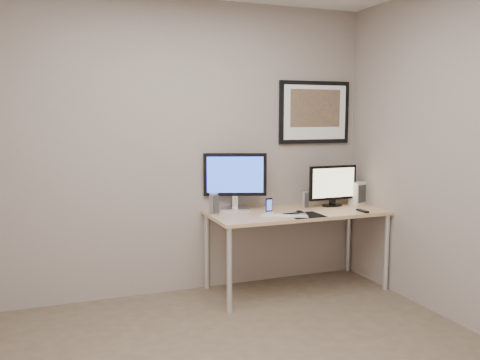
{
  "coord_description": "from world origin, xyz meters",
  "views": [
    {
      "loc": [
        -1.09,
        -2.69,
        1.58
      ],
      "look_at": [
        0.35,
        1.1,
        1.07
      ],
      "focal_mm": 38.0,
      "sensor_mm": 36.0,
      "label": 1
    }
  ],
  "objects_px": {
    "monitor_large": "(235,179)",
    "speaker_left": "(214,204)",
    "keyboard": "(284,216)",
    "phone_dock": "(269,206)",
    "desk": "(297,218)",
    "fan_unit": "(357,193)",
    "speaker_right": "(304,200)",
    "framed_art": "(315,112)",
    "monitor_tv": "(333,185)"
  },
  "relations": [
    {
      "from": "desk",
      "to": "framed_art",
      "type": "relative_size",
      "value": 2.13
    },
    {
      "from": "fan_unit",
      "to": "keyboard",
      "type": "bearing_deg",
      "value": 178.44
    },
    {
      "from": "framed_art",
      "to": "speaker_right",
      "type": "distance_m",
      "value": 0.87
    },
    {
      "from": "speaker_left",
      "to": "phone_dock",
      "type": "bearing_deg",
      "value": -25.75
    },
    {
      "from": "desk",
      "to": "monitor_large",
      "type": "xyz_separation_m",
      "value": [
        -0.5,
        0.25,
        0.35
      ]
    },
    {
      "from": "speaker_left",
      "to": "phone_dock",
      "type": "relative_size",
      "value": 1.37
    },
    {
      "from": "speaker_right",
      "to": "keyboard",
      "type": "height_order",
      "value": "speaker_right"
    },
    {
      "from": "speaker_right",
      "to": "phone_dock",
      "type": "distance_m",
      "value": 0.42
    },
    {
      "from": "monitor_large",
      "to": "fan_unit",
      "type": "relative_size",
      "value": 2.53
    },
    {
      "from": "monitor_large",
      "to": "speaker_left",
      "type": "relative_size",
      "value": 2.93
    },
    {
      "from": "keyboard",
      "to": "phone_dock",
      "type": "bearing_deg",
      "value": 130.63
    },
    {
      "from": "desk",
      "to": "framed_art",
      "type": "xyz_separation_m",
      "value": [
        0.35,
        0.33,
        0.96
      ]
    },
    {
      "from": "monitor_tv",
      "to": "phone_dock",
      "type": "bearing_deg",
      "value": -172.18
    },
    {
      "from": "framed_art",
      "to": "monitor_tv",
      "type": "distance_m",
      "value": 0.73
    },
    {
      "from": "monitor_tv",
      "to": "keyboard",
      "type": "height_order",
      "value": "monitor_tv"
    },
    {
      "from": "framed_art",
      "to": "phone_dock",
      "type": "height_order",
      "value": "framed_art"
    },
    {
      "from": "keyboard",
      "to": "framed_art",
      "type": "bearing_deg",
      "value": 67.87
    },
    {
      "from": "speaker_left",
      "to": "monitor_tv",
      "type": "bearing_deg",
      "value": -11.3
    },
    {
      "from": "monitor_tv",
      "to": "speaker_right",
      "type": "bearing_deg",
      "value": 179.23
    },
    {
      "from": "monitor_large",
      "to": "keyboard",
      "type": "relative_size",
      "value": 1.35
    },
    {
      "from": "framed_art",
      "to": "monitor_tv",
      "type": "height_order",
      "value": "framed_art"
    },
    {
      "from": "desk",
      "to": "keyboard",
      "type": "distance_m",
      "value": 0.32
    },
    {
      "from": "fan_unit",
      "to": "phone_dock",
      "type": "bearing_deg",
      "value": 167.11
    },
    {
      "from": "desk",
      "to": "framed_art",
      "type": "distance_m",
      "value": 1.07
    },
    {
      "from": "monitor_large",
      "to": "speaker_left",
      "type": "height_order",
      "value": "monitor_large"
    },
    {
      "from": "monitor_tv",
      "to": "speaker_left",
      "type": "xyz_separation_m",
      "value": [
        -1.18,
        0.01,
        -0.11
      ]
    },
    {
      "from": "monitor_large",
      "to": "framed_art",
      "type": "bearing_deg",
      "value": 24.68
    },
    {
      "from": "desk",
      "to": "fan_unit",
      "type": "relative_size",
      "value": 7.31
    },
    {
      "from": "framed_art",
      "to": "speaker_left",
      "type": "distance_m",
      "value": 1.38
    },
    {
      "from": "keyboard",
      "to": "desk",
      "type": "bearing_deg",
      "value": 66.96
    },
    {
      "from": "framed_art",
      "to": "fan_unit",
      "type": "xyz_separation_m",
      "value": [
        0.37,
        -0.22,
        -0.78
      ]
    },
    {
      "from": "speaker_right",
      "to": "fan_unit",
      "type": "distance_m",
      "value": 0.6
    },
    {
      "from": "fan_unit",
      "to": "speaker_right",
      "type": "bearing_deg",
      "value": 161.42
    },
    {
      "from": "desk",
      "to": "speaker_right",
      "type": "distance_m",
      "value": 0.22
    },
    {
      "from": "monitor_tv",
      "to": "speaker_left",
      "type": "height_order",
      "value": "monitor_tv"
    },
    {
      "from": "fan_unit",
      "to": "framed_art",
      "type": "bearing_deg",
      "value": 129.31
    },
    {
      "from": "monitor_tv",
      "to": "fan_unit",
      "type": "height_order",
      "value": "monitor_tv"
    },
    {
      "from": "speaker_right",
      "to": "phone_dock",
      "type": "bearing_deg",
      "value": 171.81
    },
    {
      "from": "phone_dock",
      "to": "monitor_large",
      "type": "bearing_deg",
      "value": 126.84
    },
    {
      "from": "speaker_left",
      "to": "monitor_large",
      "type": "bearing_deg",
      "value": 17.74
    },
    {
      "from": "speaker_right",
      "to": "fan_unit",
      "type": "xyz_separation_m",
      "value": [
        0.59,
        0.02,
        0.03
      ]
    },
    {
      "from": "desk",
      "to": "monitor_tv",
      "type": "bearing_deg",
      "value": 13.13
    },
    {
      "from": "speaker_right",
      "to": "phone_dock",
      "type": "relative_size",
      "value": 1.18
    },
    {
      "from": "phone_dock",
      "to": "speaker_right",
      "type": "bearing_deg",
      "value": 11.86
    },
    {
      "from": "desk",
      "to": "phone_dock",
      "type": "bearing_deg",
      "value": -177.11
    },
    {
      "from": "monitor_large",
      "to": "fan_unit",
      "type": "distance_m",
      "value": 1.24
    },
    {
      "from": "speaker_left",
      "to": "fan_unit",
      "type": "bearing_deg",
      "value": -10.63
    },
    {
      "from": "monitor_tv",
      "to": "fan_unit",
      "type": "bearing_deg",
      "value": 1.55
    },
    {
      "from": "speaker_left",
      "to": "phone_dock",
      "type": "height_order",
      "value": "speaker_left"
    },
    {
      "from": "speaker_right",
      "to": "keyboard",
      "type": "bearing_deg",
      "value": -162.92
    }
  ]
}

